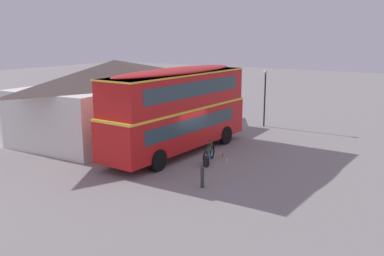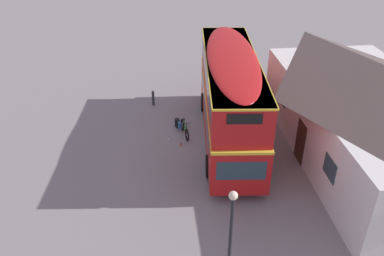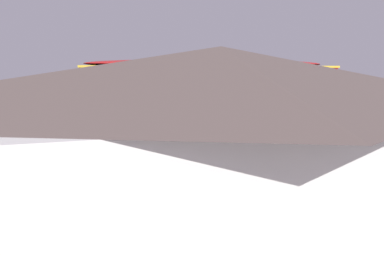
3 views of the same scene
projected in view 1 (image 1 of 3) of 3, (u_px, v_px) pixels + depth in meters
ground_plane at (184, 156)px, 24.03m from camera, size 120.00×120.00×0.00m
double_decker_bus at (178, 107)px, 24.06m from camera, size 10.57×2.90×4.79m
touring_bicycle at (209, 155)px, 22.87m from camera, size 1.73×0.68×1.02m
backpack_on_ground at (206, 161)px, 22.01m from camera, size 0.37×0.32×0.54m
water_bottle_red_squeeze at (223, 155)px, 23.76m from camera, size 0.07×0.07×0.22m
water_bottle_clear_plastic at (227, 160)px, 22.88m from camera, size 0.07×0.07×0.24m
pub_building at (116, 96)px, 29.09m from camera, size 13.86×7.52×4.92m
street_lamp at (265, 91)px, 31.06m from camera, size 0.28×0.28×4.08m
kerb_bollard at (202, 177)px, 18.94m from camera, size 0.16×0.16×0.97m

